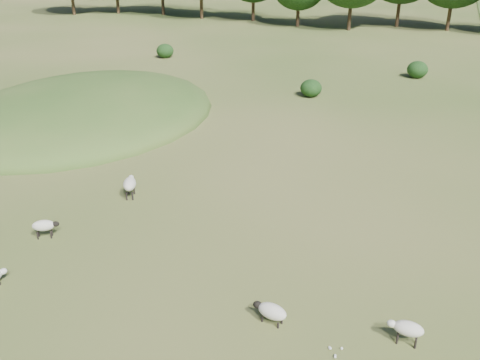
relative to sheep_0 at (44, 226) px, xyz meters
name	(u,v)px	position (x,y,z in m)	size (l,w,h in m)	color
ground	(293,101)	(3.98, 21.73, -0.53)	(160.00, 160.00, 0.00)	#33541A
mound	(85,115)	(-8.02, 13.73, -0.53)	(16.00, 20.00, 4.00)	#33561E
shrubs	(294,67)	(1.83, 29.45, 0.14)	(25.02, 10.35, 1.39)	black
sheep_0	(44,226)	(0.00, 0.00, 0.00)	(1.07, 0.82, 0.75)	beige
sheep_2	(271,311)	(9.81, -1.68, -0.11)	(1.19, 0.69, 0.66)	beige
sheep_3	(407,329)	(13.75, -1.18, 0.01)	(1.06, 0.49, 0.77)	beige
sheep_4	(130,184)	(1.21, 4.31, 0.12)	(0.94, 1.32, 0.92)	beige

